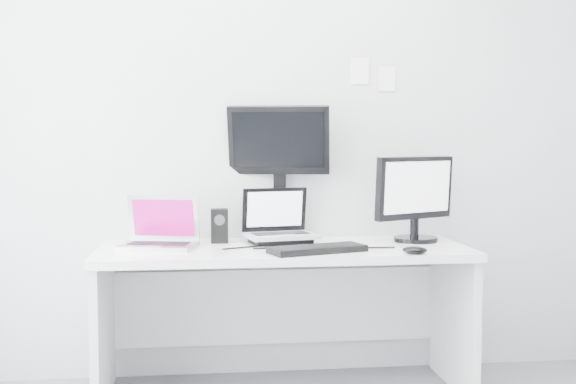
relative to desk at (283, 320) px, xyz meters
The scene contains 11 objects.
back_wall 1.05m from the desk, 90.00° to the left, with size 3.60×3.60×0.00m, color silver.
desk is the anchor object (origin of this frame).
macbook 0.78m from the desk, behind, with size 0.35×0.26×0.26m, color #AEAEB3.
speaker 0.58m from the desk, 148.42° to the left, with size 0.09×0.09×0.17m, color black.
dell_laptop 0.52m from the desk, 88.80° to the left, with size 0.34×0.27×0.29m, color #A9ACB0.
rear_monitor 0.79m from the desk, 87.57° to the left, with size 0.53×0.19×0.72m, color black.
samsung_monitor 0.92m from the desk, ahead, with size 0.49×0.23×0.45m, color black.
keyboard 0.45m from the desk, 55.53° to the right, with size 0.45×0.16×0.03m, color black.
mouse 0.75m from the desk, 28.36° to the right, with size 0.11×0.07×0.04m, color black.
wall_note_0 1.38m from the desk, 37.40° to the left, with size 0.10×0.00×0.14m, color white.
wall_note_1 1.40m from the desk, 29.83° to the left, with size 0.09×0.00×0.13m, color white.
Camera 1 is at (-0.41, -2.30, 1.25)m, focal length 46.02 mm.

